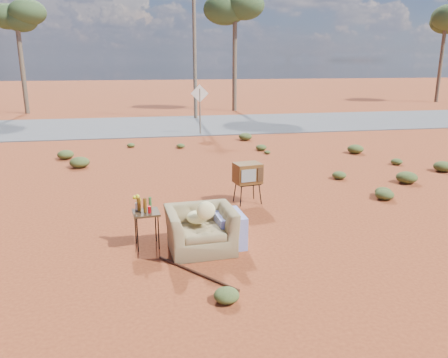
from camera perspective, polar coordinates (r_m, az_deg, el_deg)
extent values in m
plane|color=#953F1D|center=(7.92, -2.00, -8.50)|extent=(140.00, 140.00, 0.00)
cube|color=#565659|center=(22.42, -8.00, 6.95)|extent=(140.00, 7.00, 0.04)
imported|color=olive|center=(7.53, -3.07, -5.68)|extent=(1.19, 0.82, 1.00)
ellipsoid|color=#F0E292|center=(7.54, -3.56, -5.00)|extent=(0.36, 0.36, 0.21)
ellipsoid|color=#F0E292|center=(7.27, -2.38, -4.16)|extent=(0.32, 0.16, 0.32)
cube|color=navy|center=(7.82, 0.66, -6.50)|extent=(0.53, 0.78, 0.59)
cube|color=black|center=(10.00, 3.08, -0.55)|extent=(0.58, 0.48, 0.03)
cylinder|color=black|center=(9.81, 2.22, -2.29)|extent=(0.03, 0.03, 0.47)
cylinder|color=black|center=(10.00, 4.75, -1.99)|extent=(0.03, 0.03, 0.47)
cylinder|color=black|center=(10.14, 1.41, -1.70)|extent=(0.03, 0.03, 0.47)
cylinder|color=black|center=(10.32, 3.87, -1.42)|extent=(0.03, 0.03, 0.47)
cube|color=brown|center=(9.94, 3.10, 0.79)|extent=(0.66, 0.55, 0.45)
cube|color=gray|center=(9.69, 3.24, 0.42)|extent=(0.35, 0.08, 0.28)
cube|color=#472D19|center=(9.81, 4.75, 0.57)|extent=(0.13, 0.04, 0.32)
cube|color=#3C2915|center=(7.72, -10.16, -4.36)|extent=(0.49, 0.49, 0.04)
cylinder|color=black|center=(7.65, -11.24, -7.12)|extent=(0.02, 0.02, 0.63)
cylinder|color=black|center=(7.69, -8.55, -6.89)|extent=(0.02, 0.02, 0.63)
cylinder|color=black|center=(7.99, -11.49, -6.17)|extent=(0.02, 0.02, 0.63)
cylinder|color=black|center=(8.02, -8.92, -5.95)|extent=(0.02, 0.02, 0.63)
cylinder|color=#54360E|center=(7.71, -11.04, -3.37)|extent=(0.06, 0.06, 0.23)
cylinder|color=#54360E|center=(7.61, -10.28, -3.52)|extent=(0.06, 0.06, 0.25)
cylinder|color=#316029|center=(7.78, -9.62, -3.21)|extent=(0.05, 0.05, 0.22)
cylinder|color=red|center=(7.62, -9.70, -4.00)|extent=(0.06, 0.06, 0.12)
cylinder|color=silver|center=(7.81, -11.28, -3.55)|extent=(0.07, 0.07, 0.13)
ellipsoid|color=yellow|center=(7.77, -11.34, -2.49)|extent=(0.14, 0.14, 0.11)
cylinder|color=#462112|center=(6.89, -3.60, -12.12)|extent=(1.08, 1.34, 0.04)
cylinder|color=brown|center=(19.47, -3.16, 8.75)|extent=(0.06, 0.06, 2.00)
cube|color=silver|center=(19.40, -3.20, 11.10)|extent=(0.78, 0.04, 0.78)
cylinder|color=brown|center=(29.98, -24.90, 13.50)|extent=(0.28, 0.28, 6.00)
ellipsoid|color=#394E28|center=(30.07, -25.46, 18.24)|extent=(3.20, 3.20, 2.20)
cylinder|color=brown|center=(28.83, 1.41, 15.84)|extent=(0.28, 0.28, 7.00)
ellipsoid|color=#394E28|center=(29.01, 1.45, 21.77)|extent=(3.20, 3.20, 2.20)
cylinder|color=brown|center=(38.80, 26.50, 13.78)|extent=(0.28, 0.28, 6.50)
ellipsoid|color=#394E28|center=(38.90, 27.00, 17.80)|extent=(3.20, 3.20, 2.20)
cylinder|color=brown|center=(24.88, -3.87, 17.06)|extent=(0.20, 0.20, 8.00)
ellipsoid|color=#485625|center=(11.01, 20.24, -1.91)|extent=(0.44, 0.44, 0.24)
ellipsoid|color=#485625|center=(14.13, -18.34, 2.09)|extent=(0.60, 0.60, 0.33)
ellipsoid|color=#485625|center=(14.83, 21.62, 2.12)|extent=(0.36, 0.36, 0.20)
ellipsoid|color=#485625|center=(16.07, 4.88, 4.12)|extent=(0.40, 0.40, 0.22)
ellipsoid|color=#485625|center=(16.96, -12.07, 4.34)|extent=(0.30, 0.30, 0.17)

